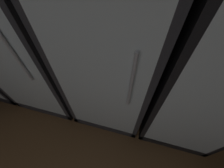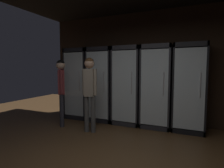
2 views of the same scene
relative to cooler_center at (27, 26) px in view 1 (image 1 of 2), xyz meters
The scene contains 3 objects.
cooler_center is the anchor object (origin of this frame).
cooler_right 0.70m from the cooler_center, ahead, with size 0.67×0.67×1.91m.
cooler_far_right 1.41m from the cooler_center, ahead, with size 0.67×0.67×1.91m.
Camera 1 is at (0.29, 1.82, 1.85)m, focal length 28.02 mm.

